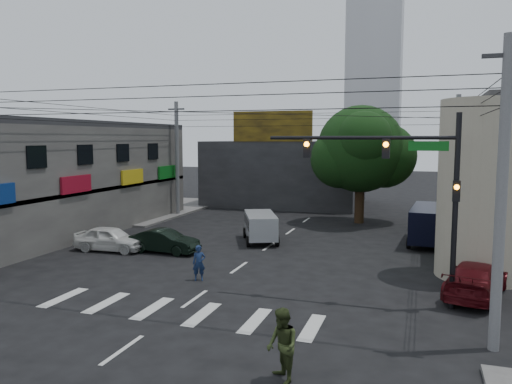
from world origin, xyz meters
The scene contains 19 objects.
ground centered at (0.00, 0.00, 0.00)m, with size 160.00×160.00×0.00m, color black.
sidewalk_far_left centered at (-18.00, 18.00, 0.07)m, with size 16.00×16.00×0.15m, color #514F4C.
building_left centered at (-18.00, 6.00, 3.50)m, with size 14.00×24.00×7.00m, color #44423F.
corner_column centered at (11.00, 4.00, 4.00)m, with size 4.00×4.00×8.00m, color #9E947D.
building_far centered at (-4.00, 26.00, 3.00)m, with size 14.00×10.00×6.00m, color #232326.
billboard centered at (-4.00, 21.10, 7.30)m, with size 7.00×0.30×2.60m, color olive.
tower_distant centered at (0.00, 70.00, 22.00)m, with size 9.00×9.00×44.00m, color silver.
street_tree centered at (4.00, 17.00, 5.47)m, with size 6.40×6.40×8.70m.
traffic_gantry centered at (7.82, -1.00, 4.83)m, with size 7.10×0.35×7.20m.
utility_pole_near_right centered at (10.50, -4.50, 4.60)m, with size 0.32×0.32×9.20m, color #59595B.
utility_pole_far_left centered at (-10.50, 16.00, 4.60)m, with size 0.32×0.32×9.20m, color #59595B.
utility_pole_far_right centered at (10.50, 16.00, 4.60)m, with size 0.32×0.32×9.20m, color #59595B.
dark_sedan centered at (-5.00, 3.74, 0.64)m, with size 3.94×1.53×1.28m, color black.
white_compact centered at (-8.12, 3.19, 0.69)m, with size 4.15×1.85×1.39m, color silver.
maroon_sedan centered at (10.50, 0.81, 0.70)m, with size 3.11×5.17×1.40m, color #43090E.
silver_minivan centered at (-0.88, 8.16, 0.86)m, with size 3.15×4.36×1.73m, color #A3A6AB, non-canonical shape.
navy_van centered at (8.92, 10.85, 1.11)m, with size 2.47×5.66×2.21m, color black, non-canonical shape.
traffic_officer centered at (-0.93, -0.58, 0.79)m, with size 0.68×0.59×1.57m, color #142346.
pedestrian_olive centered at (5.03, -8.37, 0.97)m, with size 1.16×1.19×1.94m, color #2D381A.
Camera 1 is at (8.27, -20.28, 6.28)m, focal length 35.00 mm.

